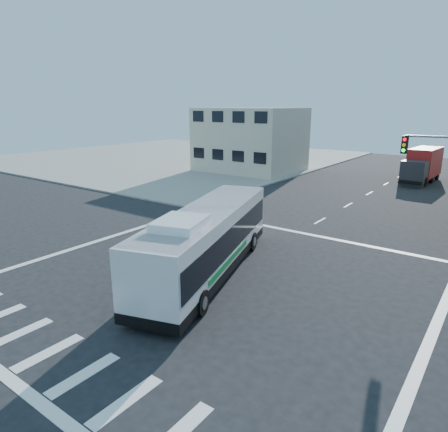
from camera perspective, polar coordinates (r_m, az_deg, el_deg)
The scene contains 5 objects.
ground at distance 19.68m, azimuth -1.58°, elevation -9.22°, with size 120.00×120.00×0.00m, color black.
sidewalk_nw at distance 67.77m, azimuth -7.02°, elevation 8.42°, with size 50.00×50.00×0.15m, color gray.
building_west at distance 52.41m, azimuth 3.76°, elevation 10.79°, with size 12.06×10.06×8.00m.
transit_bus at distance 19.84m, azimuth -2.36°, elevation -3.38°, with size 6.28×12.75×3.71m.
box_truck at distance 49.56m, azimuth 26.42°, elevation 6.40°, with size 2.86×8.39×3.72m.
Camera 1 is at (10.97, -14.13, 8.20)m, focal length 32.00 mm.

